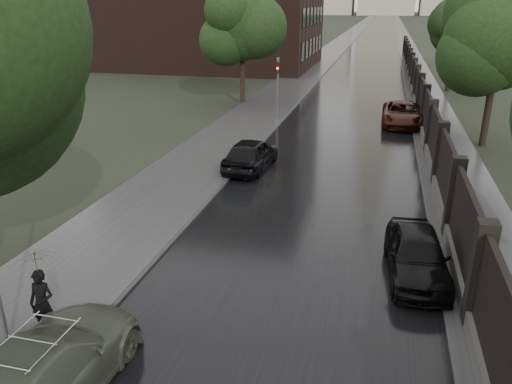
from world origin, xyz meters
name	(u,v)px	position (x,y,z in m)	size (l,w,h in m)	color
road	(382,23)	(0.00, 190.00, 0.01)	(8.00, 420.00, 0.02)	black
sidewalk_left	(365,22)	(-6.00, 190.00, 0.08)	(4.00, 420.00, 0.16)	#2D2D2D
verge_right	(398,23)	(5.50, 190.00, 0.04)	(3.00, 420.00, 0.08)	#2D2D2D
fence_right	(418,93)	(4.60, 32.01, 1.01)	(0.45, 75.72, 2.70)	#383533
tree_left_far	(242,31)	(-8.00, 30.00, 5.24)	(4.25, 4.25, 7.39)	black
tree_right_b	(498,50)	(7.50, 22.00, 4.95)	(4.08, 4.08, 7.01)	black
tree_right_c	(455,31)	(7.50, 40.00, 4.95)	(4.08, 4.08, 7.01)	black
traffic_light	(278,84)	(-4.30, 24.99, 2.40)	(0.16, 0.32, 4.00)	#59595E
volga_sedan	(40,376)	(-3.60, 0.26, 0.75)	(2.10, 5.18, 1.50)	#464C3C
hatchback_left	(251,154)	(-3.48, 15.18, 0.72)	(1.71, 4.24, 1.45)	black
car_right_near	(417,254)	(3.40, 7.07, 0.67)	(1.58, 3.92, 1.33)	black
car_right_far	(402,114)	(3.40, 25.84, 0.71)	(2.34, 5.07, 1.41)	black
pedestrian_umbrella	(36,269)	(-4.83, 2.08, 1.82)	(0.97, 0.99, 2.49)	black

